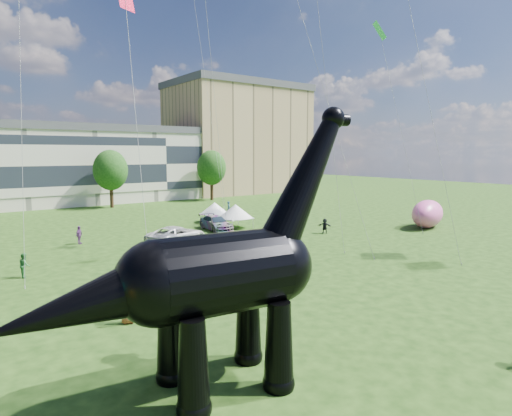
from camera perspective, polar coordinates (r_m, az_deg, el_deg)
ground at (r=20.63m, az=8.33°, el=-16.79°), size 220.00×220.00×0.00m
apartment_block at (r=94.76m, az=-2.39°, el=8.90°), size 28.00×18.00×22.00m
tree_mid_right at (r=69.63m, az=-18.84°, el=5.21°), size 5.20×5.20×9.44m
tree_far_right at (r=77.10m, az=-5.96°, el=5.73°), size 5.20×5.20×9.44m
dinosaur_sculpture at (r=15.20m, az=-6.39°, el=-9.56°), size 13.03×4.19×10.60m
car_white at (r=40.58m, az=-10.57°, el=-3.54°), size 6.60×4.60×1.67m
car_dark at (r=47.26m, az=-5.36°, el=-1.99°), size 2.65×5.49×1.54m
gazebo_near at (r=48.30m, az=-2.75°, el=-0.44°), size 3.95×3.95×2.67m
gazebo_far at (r=52.49m, az=-5.55°, el=-0.04°), size 3.62×3.62×2.42m
inflatable_pink at (r=52.28m, az=21.88°, el=-0.72°), size 6.92×4.94×3.12m
visitors at (r=31.76m, az=-11.70°, el=-6.55°), size 48.62×43.25×1.88m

